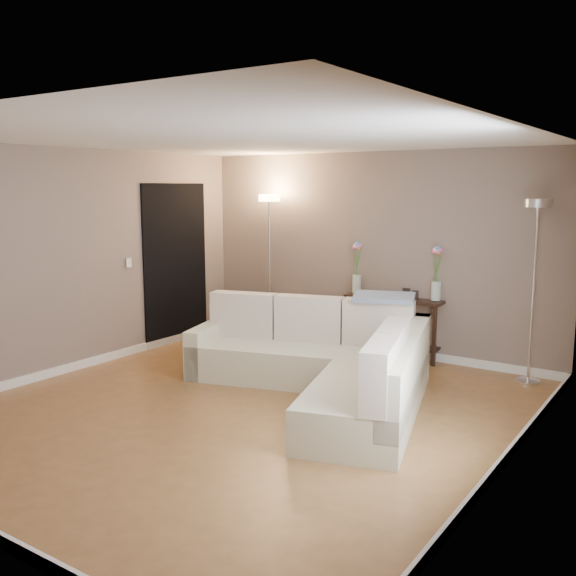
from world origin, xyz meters
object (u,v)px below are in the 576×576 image
Objects in this scene: sectional_sofa at (329,362)px; floor_lamp_lit at (270,238)px; console_table at (388,323)px; floor_lamp_unlit at (535,255)px.

floor_lamp_lit is (-1.91, 1.61, 1.10)m from sectional_sofa.
sectional_sofa is 2.52× the size of console_table.
floor_lamp_lit is (-1.76, -0.13, 1.01)m from console_table.
floor_lamp_unlit reaches higher than sectional_sofa.
sectional_sofa is 1.75m from console_table.
floor_lamp_lit is 1.01× the size of floor_lamp_unlit.
floor_lamp_unlit is (1.65, 1.56, 1.09)m from sectional_sofa.
floor_lamp_lit is at bearing -175.80° from console_table.
sectional_sofa is at bearing -40.18° from floor_lamp_lit.
floor_lamp_unlit is (3.56, -0.05, -0.01)m from floor_lamp_lit.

